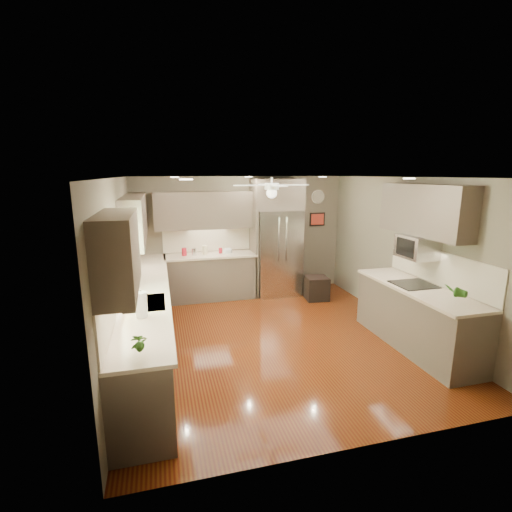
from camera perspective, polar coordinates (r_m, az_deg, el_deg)
name	(u,v)px	position (r m, az deg, el deg)	size (l,w,h in m)	color
floor	(276,338)	(6.04, 3.08, -12.46)	(5.00, 5.00, 0.00)	#481409
ceiling	(278,177)	(5.47, 3.39, 11.99)	(5.00, 5.00, 0.00)	white
wall_back	(241,235)	(8.00, -2.29, 3.17)	(4.50, 4.50, 0.00)	#665D4E
wall_front	(364,325)	(3.45, 16.30, -10.17)	(4.50, 4.50, 0.00)	#665D4E
wall_left	(120,271)	(5.39, -20.18, -2.21)	(5.00, 5.00, 0.00)	#665D4E
wall_right	(405,254)	(6.66, 21.98, 0.35)	(5.00, 5.00, 0.00)	#665D4E
canister_a	(184,252)	(7.57, -10.99, 0.64)	(0.10, 0.10, 0.16)	maroon
canister_b	(194,252)	(7.58, -9.51, 0.63)	(0.09, 0.09, 0.15)	silver
canister_c	(205,250)	(7.63, -7.86, 0.92)	(0.11, 0.11, 0.18)	beige
canister_d	(220,251)	(7.68, -5.50, 0.84)	(0.07, 0.07, 0.11)	maroon
soap_bottle	(133,290)	(5.23, -18.37, -4.97)	(0.09, 0.09, 0.19)	white
potted_plant_left	(138,343)	(3.55, -17.67, -12.57)	(0.15, 0.10, 0.28)	#275718
potted_plant_right	(455,291)	(5.37, 28.31, -4.79)	(0.16, 0.13, 0.30)	#275718
bowl	(228,252)	(7.65, -4.37, 0.54)	(0.19, 0.19, 0.05)	beige
left_run	(146,318)	(5.75, -16.50, -9.08)	(0.65, 4.70, 1.45)	brown
back_run	(211,276)	(7.75, -7.01, -3.01)	(1.85, 0.65, 1.45)	brown
uppers	(220,217)	(6.03, -5.55, 6.02)	(4.50, 4.70, 0.95)	brown
window	(117,257)	(4.84, -20.61, -0.22)	(0.05, 1.12, 0.92)	#BFF2B2
sink	(145,305)	(4.99, -16.72, -7.25)	(0.50, 0.70, 0.32)	silver
refrigerator	(277,240)	(7.86, 3.25, 2.54)	(1.06, 0.75, 2.45)	silver
right_run	(416,316)	(6.07, 23.43, -8.45)	(0.70, 2.20, 1.45)	brown
microwave	(417,247)	(6.05, 23.52, 1.30)	(0.43, 0.55, 0.34)	silver
ceiling_fan	(272,188)	(5.76, 2.43, 10.36)	(1.18, 1.18, 0.32)	white
recessed_lights	(267,178)	(5.84, 1.77, 11.98)	(2.84, 3.14, 0.01)	white
wall_clock	(318,197)	(8.44, 9.52, 8.97)	(0.30, 0.03, 0.30)	white
framed_print	(317,219)	(8.48, 9.41, 5.60)	(0.36, 0.03, 0.30)	black
stool	(316,288)	(7.80, 9.28, -4.88)	(0.49, 0.49, 0.50)	black
paper_towel	(141,305)	(4.47, -17.23, -7.26)	(0.13, 0.13, 0.34)	white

